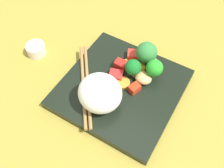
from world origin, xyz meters
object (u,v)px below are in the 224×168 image
square_plate (121,88)px  carrot_slice_2 (125,84)px  chopstick_pair (85,84)px  sauce_cup (36,49)px  broccoli_floret_0 (146,53)px  rice_mound (100,93)px

square_plate → carrot_slice_2: bearing=148.5°
carrot_slice_2 → chopstick_pair: (4.67, -6.81, 0.03)cm
sauce_cup → carrot_slice_2: bearing=96.8°
broccoli_floret_0 → chopstick_pair: bearing=-30.7°
carrot_slice_2 → sauce_cup: (2.75, -23.11, -0.79)cm
carrot_slice_2 → chopstick_pair: 8.26cm
square_plate → carrot_slice_2: (-0.67, 0.41, 1.20)cm
sauce_cup → chopstick_pair: bearing=83.3°
rice_mound → chopstick_pair: size_ratio=0.50×
rice_mound → broccoli_floret_0: size_ratio=1.50×
square_plate → carrot_slice_2: carrot_slice_2 is taller
square_plate → rice_mound: size_ratio=2.77×
rice_mound → carrot_slice_2: bearing=166.3°
carrot_slice_2 → chopstick_pair: size_ratio=0.18×
rice_mound → carrot_slice_2: rice_mound is taller
square_plate → broccoli_floret_0: 9.43cm
square_plate → carrot_slice_2: 1.44cm
square_plate → chopstick_pair: size_ratio=1.39×
carrot_slice_2 → rice_mound: bearing=-13.7°
square_plate → sauce_cup: (2.08, -22.70, 0.41)cm
broccoli_floret_0 → carrot_slice_2: 8.30cm
square_plate → chopstick_pair: 7.64cm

